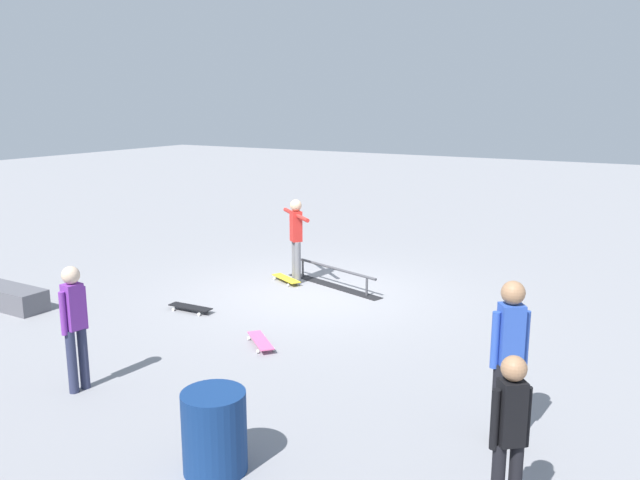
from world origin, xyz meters
name	(u,v)px	position (x,y,z in m)	size (l,w,h in m)	color
ground_plane	(312,294)	(0.00, 0.00, 0.00)	(60.00, 60.00, 0.00)	gray
grind_rail	(333,278)	(-0.08, -0.65, 0.17)	(2.34, 0.94, 0.38)	black
skate_ledge	(4,296)	(4.24, 3.29, 0.18)	(1.78, 0.52, 0.37)	#595960
skater_main	(296,235)	(0.67, -0.52, 0.95)	(1.08, 0.89, 1.64)	slate
skateboard_main	(286,279)	(0.84, -0.42, 0.07)	(0.80, 0.54, 0.09)	yellow
bystander_black_shirt	(510,433)	(-4.80, 4.93, 0.86)	(0.31, 0.27, 1.52)	black
bystander_purple_shirt	(75,321)	(0.40, 4.92, 0.89)	(0.22, 0.36, 1.58)	#2D3351
bystander_blue_shirt	(509,354)	(-4.45, 3.57, 0.99)	(0.37, 0.30, 1.75)	black
loose_skateboard_black	(190,307)	(1.27, 1.90, 0.07)	(0.81, 0.28, 0.09)	black
loose_skateboard_pink	(261,341)	(-0.67, 2.59, 0.07)	(0.74, 0.67, 0.09)	#E05993
trash_bin	(214,432)	(-2.17, 5.47, 0.40)	(0.62, 0.62, 0.81)	navy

